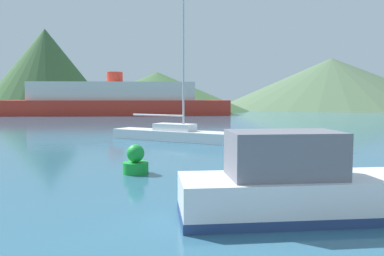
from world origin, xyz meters
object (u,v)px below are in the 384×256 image
(motorboat_near, at_px, (319,189))
(buoy_marker, at_px, (136,162))
(ferry_distant, at_px, (115,100))
(sailboat_inner, at_px, (175,133))

(motorboat_near, relative_size, buoy_marker, 6.25)
(motorboat_near, distance_m, buoy_marker, 6.48)
(motorboat_near, height_order, ferry_distant, ferry_distant)
(motorboat_near, xyz_separation_m, sailboat_inner, (-1.39, 14.78, -0.15))
(motorboat_near, xyz_separation_m, ferry_distant, (-6.36, 51.36, 1.56))
(sailboat_inner, distance_m, ferry_distant, 36.96)
(sailboat_inner, distance_m, buoy_marker, 9.84)
(ferry_distant, bearing_deg, sailboat_inner, -77.44)
(sailboat_inner, bearing_deg, motorboat_near, -46.13)
(ferry_distant, bearing_deg, motorboat_near, -78.12)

